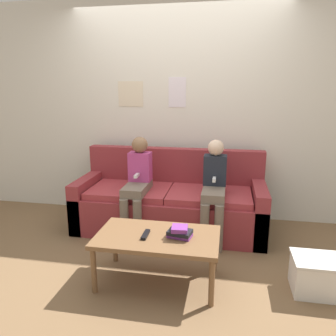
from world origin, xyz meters
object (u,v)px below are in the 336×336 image
object	(u,v)px
storage_box	(320,275)
tv_remote	(146,235)
person_right	(214,186)
couch	(170,204)
coffee_table	(157,240)
person_left	(137,181)

from	to	relation	value
storage_box	tv_remote	bearing A→B (deg)	-175.40
person_right	tv_remote	xyz separation A→B (m)	(-0.50, -0.91, -0.17)
person_right	storage_box	world-z (taller)	person_right
tv_remote	couch	bearing A→B (deg)	89.12
person_right	storage_box	xyz separation A→B (m)	(0.88, -0.80, -0.45)
couch	tv_remote	distance (m)	1.12
tv_remote	storage_box	xyz separation A→B (m)	(1.38, 0.11, -0.28)
coffee_table	person_left	bearing A→B (deg)	115.13
person_right	storage_box	bearing A→B (deg)	-42.20
coffee_table	storage_box	size ratio (longest dim) A/B	2.33
person_left	person_right	size ratio (longest dim) A/B	1.01
couch	tv_remote	world-z (taller)	couch
coffee_table	tv_remote	bearing A→B (deg)	-162.39
person_left	tv_remote	bearing A→B (deg)	-70.55
couch	tv_remote	xyz separation A→B (m)	(-0.01, -1.11, 0.13)
coffee_table	person_left	world-z (taller)	person_left
couch	coffee_table	bearing A→B (deg)	-85.40
coffee_table	tv_remote	distance (m)	0.11
coffee_table	person_left	xyz separation A→B (m)	(-0.41, 0.88, 0.23)
coffee_table	storage_box	distance (m)	1.31
storage_box	person_right	bearing A→B (deg)	137.80
person_left	tv_remote	distance (m)	0.98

